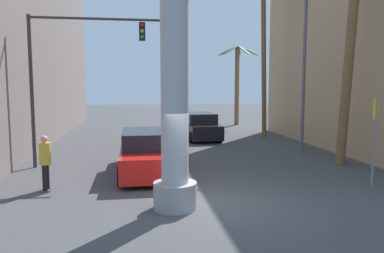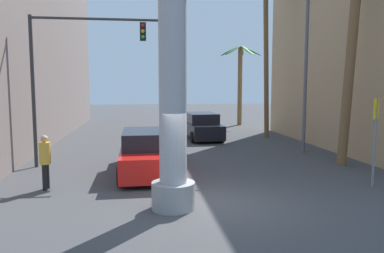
# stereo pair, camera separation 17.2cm
# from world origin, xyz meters

# --- Properties ---
(ground_plane) EXTENTS (91.21, 91.21, 0.00)m
(ground_plane) POSITION_xyz_m (0.00, 10.00, 0.00)
(ground_plane) COLOR #424244
(neon_sign_pole) EXTENTS (2.75, 1.13, 11.07)m
(neon_sign_pole) POSITION_xyz_m (-0.96, -0.16, 5.13)
(neon_sign_pole) COLOR #9E9EA3
(neon_sign_pole) RESTS_ON ground
(street_lamp) EXTENTS (2.52, 0.28, 7.77)m
(street_lamp) POSITION_xyz_m (5.51, 7.05, 4.66)
(street_lamp) COLOR #59595E
(street_lamp) RESTS_ON ground
(crossing_sign) EXTENTS (0.47, 0.47, 2.83)m
(crossing_sign) POSITION_xyz_m (5.47, 1.07, 1.84)
(crossing_sign) COLOR slate
(crossing_sign) RESTS_ON ground
(traffic_light_mast) EXTENTS (5.06, 0.32, 5.86)m
(traffic_light_mast) POSITION_xyz_m (-4.32, 5.60, 4.14)
(traffic_light_mast) COLOR #333333
(traffic_light_mast) RESTS_ON ground
(car_lead) EXTENTS (2.10, 4.98, 1.56)m
(car_lead) POSITION_xyz_m (-1.51, 4.04, 0.74)
(car_lead) COLOR black
(car_lead) RESTS_ON ground
(car_far) EXTENTS (2.08, 4.77, 1.56)m
(car_far) POSITION_xyz_m (1.89, 12.59, 0.74)
(car_far) COLOR black
(car_far) RESTS_ON ground
(palm_tree_mid_right) EXTENTS (3.08, 2.84, 9.64)m
(palm_tree_mid_right) POSITION_xyz_m (5.84, 12.33, 6.29)
(palm_tree_mid_right) COLOR brown
(palm_tree_mid_right) RESTS_ON ground
(palm_tree_near_right) EXTENTS (2.63, 2.55, 8.40)m
(palm_tree_near_right) POSITION_xyz_m (6.47, 4.38, 5.01)
(palm_tree_near_right) COLOR brown
(palm_tree_near_right) RESTS_ON ground
(palm_tree_far_right) EXTENTS (3.30, 3.37, 6.44)m
(palm_tree_far_right) POSITION_xyz_m (6.28, 20.10, 4.05)
(palm_tree_far_right) COLOR brown
(palm_tree_far_right) RESTS_ON ground
(pedestrian_curb_left) EXTENTS (0.38, 0.38, 1.69)m
(pedestrian_curb_left) POSITION_xyz_m (-4.70, 2.19, 0.98)
(pedestrian_curb_left) COLOR black
(pedestrian_curb_left) RESTS_ON ground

